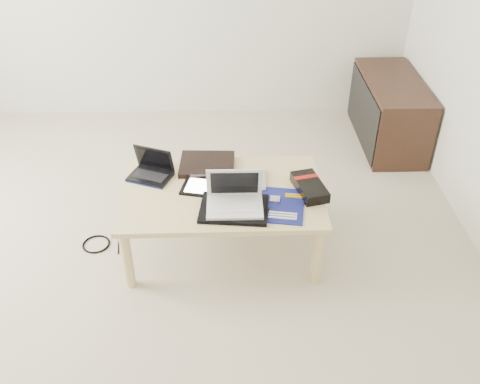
{
  "coord_description": "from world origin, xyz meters",
  "views": [
    {
      "loc": [
        0.54,
        -2.14,
        2.1
      ],
      "look_at": [
        0.61,
        0.24,
        0.39
      ],
      "focal_mm": 40.0,
      "sensor_mm": 36.0,
      "label": 1
    }
  ],
  "objects_px": {
    "media_cabinet": "(388,112)",
    "netbook": "(151,171)",
    "coffee_table": "(222,198)",
    "gpu_box": "(309,187)",
    "white_laptop": "(235,199)"
  },
  "relations": [
    {
      "from": "coffee_table",
      "to": "netbook",
      "type": "distance_m",
      "value": 0.44
    },
    {
      "from": "media_cabinet",
      "to": "gpu_box",
      "type": "bearing_deg",
      "value": -122.6
    },
    {
      "from": "coffee_table",
      "to": "netbook",
      "type": "bearing_deg",
      "value": 157.73
    },
    {
      "from": "media_cabinet",
      "to": "white_laptop",
      "type": "bearing_deg",
      "value": -131.22
    },
    {
      "from": "white_laptop",
      "to": "gpu_box",
      "type": "height_order",
      "value": "white_laptop"
    },
    {
      "from": "coffee_table",
      "to": "gpu_box",
      "type": "height_order",
      "value": "gpu_box"
    },
    {
      "from": "white_laptop",
      "to": "gpu_box",
      "type": "xyz_separation_m",
      "value": [
        0.41,
        0.14,
        -0.03
      ]
    },
    {
      "from": "netbook",
      "to": "white_laptop",
      "type": "distance_m",
      "value": 0.57
    },
    {
      "from": "white_laptop",
      "to": "gpu_box",
      "type": "relative_size",
      "value": 1.01
    },
    {
      "from": "media_cabinet",
      "to": "netbook",
      "type": "xyz_separation_m",
      "value": [
        -1.66,
        -1.04,
        0.19
      ]
    },
    {
      "from": "media_cabinet",
      "to": "netbook",
      "type": "height_order",
      "value": "netbook"
    },
    {
      "from": "media_cabinet",
      "to": "netbook",
      "type": "bearing_deg",
      "value": -147.86
    },
    {
      "from": "media_cabinet",
      "to": "white_laptop",
      "type": "xyz_separation_m",
      "value": [
        -1.19,
        -1.36,
        0.21
      ]
    },
    {
      "from": "media_cabinet",
      "to": "gpu_box",
      "type": "xyz_separation_m",
      "value": [
        -0.78,
        -1.22,
        0.18
      ]
    },
    {
      "from": "white_laptop",
      "to": "gpu_box",
      "type": "bearing_deg",
      "value": 18.86
    }
  ]
}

